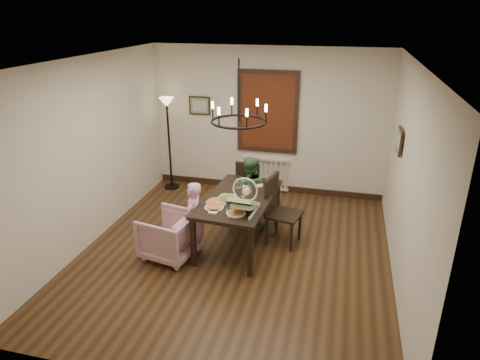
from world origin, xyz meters
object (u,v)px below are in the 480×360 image
at_px(baby_bouncer, 244,201).
at_px(drinking_glass, 243,195).
at_px(dining_table, 239,202).
at_px(chair_right, 284,211).
at_px(elderly_woman, 193,225).
at_px(chair_far, 244,193).
at_px(seated_man, 249,198).
at_px(armchair, 169,235).
at_px(floor_lamp, 169,145).

relative_size(baby_bouncer, drinking_glass, 3.51).
bearing_deg(dining_table, chair_right, 21.06).
bearing_deg(chair_right, elderly_woman, 129.12).
bearing_deg(chair_far, chair_right, -32.42).
xyz_separation_m(elderly_woman, seated_man, (0.59, 1.05, 0.04)).
height_order(chair_far, armchair, chair_far).
xyz_separation_m(chair_right, armchair, (-1.56, -0.79, -0.21)).
height_order(dining_table, drinking_glass, drinking_glass).
bearing_deg(seated_man, dining_table, 85.58).
distance_m(dining_table, baby_bouncer, 0.56).
xyz_separation_m(chair_right, floor_lamp, (-2.55, 1.65, 0.35)).
bearing_deg(chair_far, armchair, -111.48).
bearing_deg(chair_right, armchair, 128.95).
bearing_deg(chair_right, floor_lamp, 69.23).
bearing_deg(elderly_woman, chair_far, 161.64).
height_order(dining_table, floor_lamp, floor_lamp).
xyz_separation_m(drinking_glass, floor_lamp, (-1.97, 1.92, 0.03)).
bearing_deg(drinking_glass, seated_man, 95.34).
xyz_separation_m(armchair, drinking_glass, (0.98, 0.53, 0.53)).
xyz_separation_m(armchair, elderly_woman, (0.32, 0.16, 0.13)).
bearing_deg(chair_right, baby_bouncer, 157.07).
distance_m(chair_right, elderly_woman, 1.40).
distance_m(dining_table, chair_far, 0.89).
height_order(armchair, floor_lamp, floor_lamp).
bearing_deg(floor_lamp, drinking_glass, -44.24).
height_order(elderly_woman, floor_lamp, floor_lamp).
height_order(elderly_woman, drinking_glass, drinking_glass).
bearing_deg(drinking_glass, chair_right, 24.30).
relative_size(chair_right, floor_lamp, 0.61).
relative_size(armchair, elderly_woman, 0.79).
distance_m(armchair, floor_lamp, 2.69).
bearing_deg(armchair, seated_man, 154.43).
relative_size(drinking_glass, floor_lamp, 0.08).
bearing_deg(seated_man, chair_right, 144.16).
xyz_separation_m(dining_table, drinking_glass, (0.08, -0.06, 0.16)).
xyz_separation_m(seated_man, floor_lamp, (-1.90, 1.24, 0.39)).
relative_size(seated_man, baby_bouncer, 1.95).
height_order(dining_table, chair_right, chair_right).
bearing_deg(elderly_woman, chair_right, 117.88).
relative_size(chair_right, seated_man, 1.08).
xyz_separation_m(armchair, floor_lamp, (-0.99, 2.44, 0.56)).
bearing_deg(seated_man, floor_lamp, -36.25).
xyz_separation_m(baby_bouncer, drinking_glass, (-0.12, 0.41, -0.10)).
xyz_separation_m(dining_table, baby_bouncer, (0.19, -0.46, 0.26)).
distance_m(chair_far, drinking_glass, 1.01).
xyz_separation_m(chair_far, chair_right, (0.80, -0.65, 0.06)).
relative_size(dining_table, drinking_glass, 11.80).
bearing_deg(chair_far, seated_man, -50.65).
relative_size(elderly_woman, floor_lamp, 0.52).
bearing_deg(elderly_woman, dining_table, 127.19).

